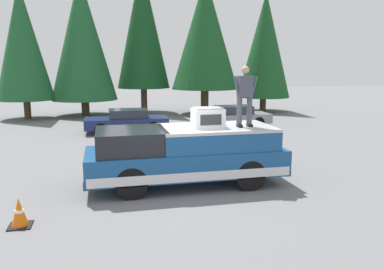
# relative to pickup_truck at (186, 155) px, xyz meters

# --- Properties ---
(ground_plane) EXTENTS (90.00, 90.00, 0.00)m
(ground_plane) POSITION_rel_pickup_truck_xyz_m (-0.47, 0.42, -0.87)
(ground_plane) COLOR slate
(pickup_truck) EXTENTS (2.01, 5.54, 1.65)m
(pickup_truck) POSITION_rel_pickup_truck_xyz_m (0.00, 0.00, 0.00)
(pickup_truck) COLOR navy
(pickup_truck) RESTS_ON ground
(compressor_unit) EXTENTS (0.65, 0.84, 0.56)m
(compressor_unit) POSITION_rel_pickup_truck_xyz_m (-0.14, -0.59, 1.05)
(compressor_unit) COLOR silver
(compressor_unit) RESTS_ON pickup_truck
(person_on_truck_bed) EXTENTS (0.29, 0.72, 1.69)m
(person_on_truck_bed) POSITION_rel_pickup_truck_xyz_m (-0.24, -1.63, 1.68)
(person_on_truck_bed) COLOR #4C515B
(person_on_truck_bed) RESTS_ON pickup_truck
(parked_car_grey) EXTENTS (1.64, 4.10, 1.16)m
(parked_car_grey) POSITION_rel_pickup_truck_xyz_m (9.50, -4.65, -0.29)
(parked_car_grey) COLOR gray
(parked_car_grey) RESTS_ON ground
(parked_car_navy) EXTENTS (1.64, 4.10, 1.16)m
(parked_car_navy) POSITION_rel_pickup_truck_xyz_m (9.15, 1.08, -0.29)
(parked_car_navy) COLOR navy
(parked_car_navy) RESTS_ON ground
(traffic_cone) EXTENTS (0.47, 0.47, 0.62)m
(traffic_cone) POSITION_rel_pickup_truck_xyz_m (-2.04, 4.03, -0.58)
(traffic_cone) COLOR black
(traffic_cone) RESTS_ON ground
(conifer_far_left) EXTENTS (3.73, 3.73, 8.42)m
(conifer_far_left) POSITION_rel_pickup_truck_xyz_m (15.81, -9.17, 3.85)
(conifer_far_left) COLOR #4C3826
(conifer_far_left) RESTS_ON ground
(conifer_left) EXTENTS (4.53, 4.53, 9.25)m
(conifer_left) POSITION_rel_pickup_truck_xyz_m (15.63, -4.72, 4.59)
(conifer_left) COLOR #4C3826
(conifer_left) RESTS_ON ground
(conifer_center_left) EXTENTS (3.65, 3.65, 10.25)m
(conifer_center_left) POSITION_rel_pickup_truck_xyz_m (17.15, -0.65, 5.11)
(conifer_center_left) COLOR #4C3826
(conifer_center_left) RESTS_ON ground
(conifer_center_right) EXTENTS (4.29, 4.29, 9.09)m
(conifer_center_right) POSITION_rel_pickup_truck_xyz_m (16.36, 3.37, 4.20)
(conifer_center_right) COLOR #4C3826
(conifer_center_right) RESTS_ON ground
(conifer_right) EXTENTS (3.46, 3.46, 8.28)m
(conifer_right) POSITION_rel_pickup_truck_xyz_m (15.46, 6.87, 3.86)
(conifer_right) COLOR #4C3826
(conifer_right) RESTS_ON ground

